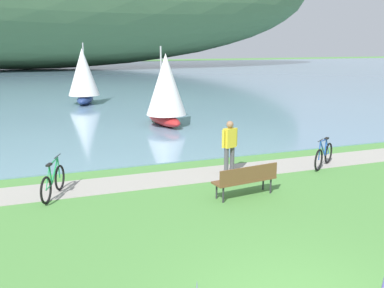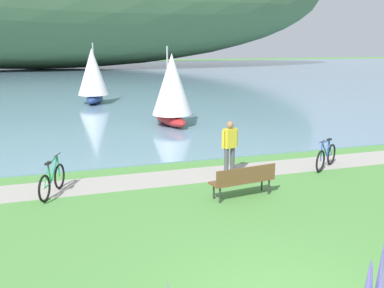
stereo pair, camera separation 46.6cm
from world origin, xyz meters
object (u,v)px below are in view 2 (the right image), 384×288
bicycle_beside_path (52,181)px  bicycle_leaning_near_bench (326,157)px  person_at_shoreline (230,145)px  sailboat_toward_hillside (172,89)px  park_bench_near_camera (244,179)px  sailboat_nearest_to_shore (93,75)px

bicycle_beside_path → bicycle_leaning_near_bench: bearing=-0.9°
person_at_shoreline → sailboat_toward_hillside: (0.39, 8.23, 0.87)m
bicycle_beside_path → park_bench_near_camera: bearing=-20.3°
park_bench_near_camera → bicycle_leaning_near_bench: size_ratio=1.26×
park_bench_near_camera → sailboat_toward_hillside: 10.33m
park_bench_near_camera → bicycle_beside_path: size_ratio=1.11×
bicycle_beside_path → sailboat_nearest_to_shore: bearing=81.2°
bicycle_leaning_near_bench → sailboat_nearest_to_shore: size_ratio=0.37×
bicycle_leaning_near_bench → sailboat_nearest_to_shore: (-5.82, 17.83, 1.53)m
person_at_shoreline → sailboat_toward_hillside: bearing=87.3°
person_at_shoreline → sailboat_nearest_to_shore: size_ratio=0.43×
park_bench_near_camera → bicycle_leaning_near_bench: 4.08m
bicycle_beside_path → sailboat_toward_hillside: 10.25m
park_bench_near_camera → sailboat_nearest_to_shore: (-2.10, 19.49, 1.41)m
sailboat_nearest_to_shore → sailboat_toward_hillside: 9.73m
bicycle_beside_path → person_at_shoreline: (5.27, 0.18, 0.58)m
park_bench_near_camera → person_at_shoreline: bearing=78.0°
sailboat_toward_hillside → bicycle_leaning_near_bench: bearing=-71.2°
bicycle_beside_path → sailboat_toward_hillside: size_ratio=0.43×
park_bench_near_camera → bicycle_beside_path: bicycle_beside_path is taller
bicycle_leaning_near_bench → sailboat_toward_hillside: (-2.91, 8.54, 1.45)m
bicycle_leaning_near_bench → bicycle_beside_path: same height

